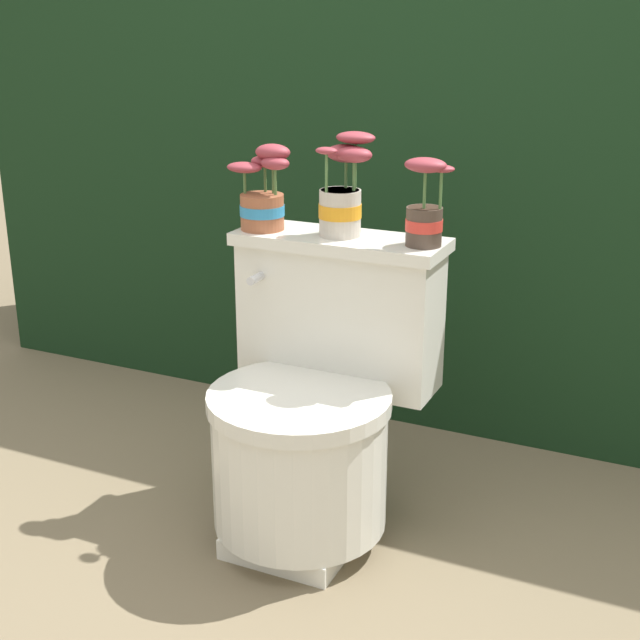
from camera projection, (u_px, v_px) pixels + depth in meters
name	position (u px, v px, depth m)	size (l,w,h in m)	color
ground_plane	(318.00, 531.00, 2.21)	(12.00, 12.00, 0.00)	#75664C
hedge_backdrop	(459.00, 194.00, 2.94)	(3.16, 0.85, 1.30)	black
toilet	(313.00, 410.00, 2.14)	(0.52, 0.54, 0.71)	silver
potted_plant_left	(263.00, 195.00, 2.18)	(0.16, 0.11, 0.21)	#9E5638
potted_plant_midleft	(343.00, 192.00, 2.11)	(0.13, 0.12, 0.25)	beige
potted_plant_middle	(425.00, 211.00, 2.02)	(0.11, 0.09, 0.20)	#47382D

